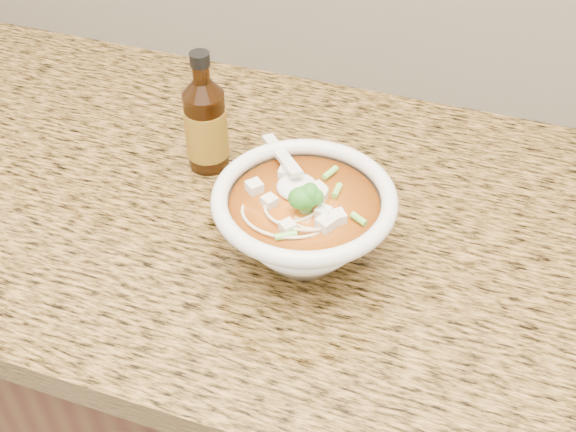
% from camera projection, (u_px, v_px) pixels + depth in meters
% --- Properties ---
extents(cabinet, '(4.00, 0.65, 0.86)m').
position_uv_depth(cabinet, '(317.00, 411.00, 1.27)').
color(cabinet, '#381B11').
rests_on(cabinet, ground).
extents(counter_slab, '(4.00, 0.68, 0.04)m').
position_uv_depth(counter_slab, '(327.00, 224.00, 0.96)').
color(counter_slab, olive).
rests_on(counter_slab, cabinet).
extents(soup_bowl, '(0.22, 0.22, 0.12)m').
position_uv_depth(soup_bowl, '(304.00, 222.00, 0.86)').
color(soup_bowl, white).
rests_on(soup_bowl, counter_slab).
extents(hot_sauce_bottle, '(0.07, 0.07, 0.18)m').
position_uv_depth(hot_sauce_bottle, '(206.00, 125.00, 0.98)').
color(hot_sauce_bottle, '#361907').
rests_on(hot_sauce_bottle, counter_slab).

